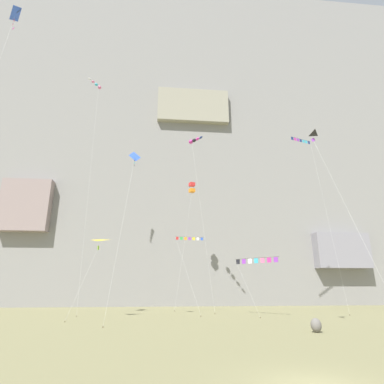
{
  "coord_description": "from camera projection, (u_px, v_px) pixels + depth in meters",
  "views": [
    {
      "loc": [
        -6.03,
        -12.75,
        3.7
      ],
      "look_at": [
        -2.72,
        21.09,
        13.99
      ],
      "focal_mm": 28.89,
      "sensor_mm": 36.0,
      "label": 1
    }
  ],
  "objects": [
    {
      "name": "kite_banner_mid_center",
      "position": [
        303.0,
        147.0,
        49.12
      ],
      "size": [
        4.45,
        3.65,
        26.26
      ],
      "color": "black",
      "rests_on": "ground"
    },
    {
      "name": "kite_diamond_far_right",
      "position": [
        14.0,
        18.0,
        34.08
      ],
      "size": [
        1.28,
        5.08,
        33.92
      ],
      "color": "blue",
      "rests_on": "ground"
    },
    {
      "name": "kite_banner_low_right",
      "position": [
        190.0,
        242.0,
        45.24
      ],
      "size": [
        4.31,
        5.35,
        10.55
      ],
      "color": "black",
      "rests_on": "ground"
    },
    {
      "name": "boulder_foreground_left",
      "position": [
        316.0,
        325.0,
        25.34
      ],
      "size": [
        1.22,
        1.23,
        1.1
      ],
      "color": "slate",
      "rests_on": "ground"
    },
    {
      "name": "kite_diamond_low_center",
      "position": [
        133.0,
        166.0,
        36.88
      ],
      "size": [
        2.31,
        4.39,
        19.41
      ],
      "color": "blue",
      "rests_on": "ground"
    },
    {
      "name": "kite_windsock_front_field",
      "position": [
        194.0,
        141.0,
        49.71
      ],
      "size": [
        3.59,
        3.33,
        26.56
      ],
      "color": "#CC3399",
      "rests_on": "ground"
    },
    {
      "name": "cliff_face",
      "position": [
        187.0,
        151.0,
        81.72
      ],
      "size": [
        180.0,
        32.78,
        75.78
      ],
      "color": "gray",
      "rests_on": "ground"
    },
    {
      "name": "kite_windsock_upper_left",
      "position": [
        97.0,
        86.0,
        50.04
      ],
      "size": [
        2.29,
        3.34,
        35.35
      ],
      "color": "pink",
      "rests_on": "ground"
    },
    {
      "name": "kite_delta_high_right",
      "position": [
        97.0,
        247.0,
        36.31
      ],
      "size": [
        3.27,
        2.48,
        8.29
      ],
      "color": "yellow",
      "rests_on": "ground"
    },
    {
      "name": "kite_box_far_left",
      "position": [
        192.0,
        188.0,
        53.8
      ],
      "size": [
        3.4,
        2.72,
        20.92
      ],
      "color": "red",
      "rests_on": "ground"
    },
    {
      "name": "kite_delta_high_center",
      "position": [
        312.0,
        146.0,
        29.63
      ],
      "size": [
        3.6,
        5.77,
        17.38
      ],
      "color": "black",
      "rests_on": "ground"
    },
    {
      "name": "kite_banner_upper_mid",
      "position": [
        256.0,
        261.0,
        39.81
      ],
      "size": [
        4.46,
        4.67,
        7.09
      ],
      "color": "black",
      "rests_on": "ground"
    }
  ]
}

